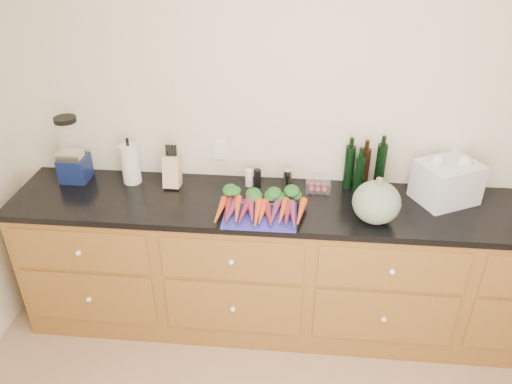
# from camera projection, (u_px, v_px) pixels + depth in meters

# --- Properties ---
(wall_back) EXTENTS (4.10, 0.05, 2.60)m
(wall_back) POSITION_uv_depth(u_px,v_px,m) (316.00, 126.00, 3.05)
(wall_back) COLOR beige
(wall_back) RESTS_ON ground
(cabinets) EXTENTS (3.60, 0.64, 0.90)m
(cabinets) POSITION_uv_depth(u_px,v_px,m) (308.00, 268.00, 3.20)
(cabinets) COLOR brown
(cabinets) RESTS_ON ground
(countertop) EXTENTS (3.64, 0.62, 0.04)m
(countertop) POSITION_uv_depth(u_px,v_px,m) (313.00, 206.00, 2.97)
(countertop) COLOR black
(countertop) RESTS_ON cabinets
(cutting_board) EXTENTS (0.42, 0.32, 0.01)m
(cutting_board) POSITION_uv_depth(u_px,v_px,m) (260.00, 215.00, 2.84)
(cutting_board) COLOR #2827A0
(cutting_board) RESTS_ON countertop
(carrots) EXTENTS (0.51, 0.35, 0.07)m
(carrots) POSITION_uv_depth(u_px,v_px,m) (261.00, 206.00, 2.86)
(carrots) COLOR #D44318
(carrots) RESTS_ON cutting_board
(squash) EXTENTS (0.27, 0.27, 0.24)m
(squash) POSITION_uv_depth(u_px,v_px,m) (376.00, 202.00, 2.74)
(squash) COLOR #5C6E5C
(squash) RESTS_ON countertop
(blender_appliance) EXTENTS (0.17, 0.17, 0.43)m
(blender_appliance) POSITION_uv_depth(u_px,v_px,m) (72.00, 153.00, 3.12)
(blender_appliance) COLOR #0E1844
(blender_appliance) RESTS_ON countertop
(paper_towel) EXTENTS (0.11, 0.11, 0.26)m
(paper_towel) POSITION_uv_depth(u_px,v_px,m) (130.00, 164.00, 3.12)
(paper_towel) COLOR silver
(paper_towel) RESTS_ON countertop
(knife_block) EXTENTS (0.10, 0.10, 0.20)m
(knife_block) POSITION_uv_depth(u_px,v_px,m) (172.00, 171.00, 3.10)
(knife_block) COLOR tan
(knife_block) RESTS_ON countertop
(grinder_salt) EXTENTS (0.05, 0.05, 0.11)m
(grinder_salt) POSITION_uv_depth(u_px,v_px,m) (249.00, 178.00, 3.12)
(grinder_salt) COLOR silver
(grinder_salt) RESTS_ON countertop
(grinder_pepper) EXTENTS (0.05, 0.05, 0.11)m
(grinder_pepper) POSITION_uv_depth(u_px,v_px,m) (257.00, 178.00, 3.11)
(grinder_pepper) COLOR black
(grinder_pepper) RESTS_ON countertop
(canister_chrome) EXTENTS (0.05, 0.05, 0.12)m
(canister_chrome) POSITION_uv_depth(u_px,v_px,m) (287.00, 179.00, 3.09)
(canister_chrome) COLOR silver
(canister_chrome) RESTS_ON countertop
(tomato_box) EXTENTS (0.15, 0.12, 0.07)m
(tomato_box) POSITION_uv_depth(u_px,v_px,m) (318.00, 185.00, 3.08)
(tomato_box) COLOR white
(tomato_box) RESTS_ON countertop
(bottles) EXTENTS (0.25, 0.13, 0.30)m
(bottles) POSITION_uv_depth(u_px,v_px,m) (363.00, 169.00, 3.04)
(bottles) COLOR black
(bottles) RESTS_ON countertop
(grocery_bag) EXTENTS (0.42, 0.39, 0.24)m
(grocery_bag) POSITION_uv_depth(u_px,v_px,m) (447.00, 182.00, 2.94)
(grocery_bag) COLOR silver
(grocery_bag) RESTS_ON countertop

